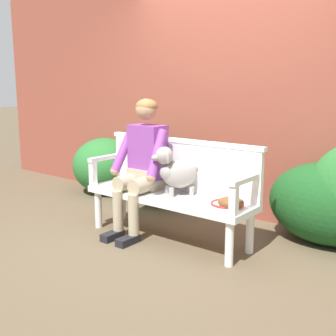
% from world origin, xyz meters
% --- Properties ---
extents(ground_plane, '(40.00, 40.00, 0.00)m').
position_xyz_m(ground_plane, '(0.00, 0.00, 0.00)').
color(ground_plane, brown).
extents(brick_garden_fence, '(8.00, 0.30, 2.71)m').
position_xyz_m(brick_garden_fence, '(0.00, 1.21, 1.35)').
color(brick_garden_fence, brown).
rests_on(brick_garden_fence, ground).
extents(hedge_bush_far_right, '(1.08, 0.72, 0.75)m').
position_xyz_m(hedge_bush_far_right, '(1.20, 0.81, 0.38)').
color(hedge_bush_far_right, '#194C1E').
rests_on(hedge_bush_far_right, ground).
extents(hedge_bush_far_left, '(0.92, 0.55, 0.84)m').
position_xyz_m(hedge_bush_far_left, '(-0.81, 0.84, 0.42)').
color(hedge_bush_far_left, '#194C1E').
rests_on(hedge_bush_far_left, ground).
extents(hedge_bush_mid_left, '(0.87, 0.83, 0.73)m').
position_xyz_m(hedge_bush_mid_left, '(-1.74, 0.85, 0.37)').
color(hedge_bush_mid_left, '#286B2D').
rests_on(hedge_bush_mid_left, ground).
extents(garden_bench, '(1.69, 0.47, 0.44)m').
position_xyz_m(garden_bench, '(0.00, 0.00, 0.38)').
color(garden_bench, white).
rests_on(garden_bench, ground).
extents(bench_backrest, '(1.73, 0.06, 0.50)m').
position_xyz_m(bench_backrest, '(0.00, 0.20, 0.69)').
color(bench_backrest, white).
rests_on(bench_backrest, garden_bench).
extents(bench_armrest_left_end, '(0.06, 0.47, 0.28)m').
position_xyz_m(bench_armrest_left_end, '(-0.81, -0.08, 0.64)').
color(bench_armrest_left_end, white).
rests_on(bench_armrest_left_end, garden_bench).
extents(bench_armrest_right_end, '(0.06, 0.47, 0.28)m').
position_xyz_m(bench_armrest_right_end, '(0.81, -0.08, 0.64)').
color(bench_armrest_right_end, white).
rests_on(bench_armrest_right_end, garden_bench).
extents(person_seated, '(0.56, 0.63, 1.31)m').
position_xyz_m(person_seated, '(-0.30, -0.01, 0.71)').
color(person_seated, black).
rests_on(person_seated, ground).
extents(dog_on_bench, '(0.36, 0.43, 0.46)m').
position_xyz_m(dog_on_bench, '(0.07, 0.03, 0.66)').
color(dog_on_bench, gray).
rests_on(dog_on_bench, garden_bench).
extents(tennis_racket, '(0.38, 0.58, 0.03)m').
position_xyz_m(tennis_racket, '(0.60, 0.08, 0.45)').
color(tennis_racket, red).
rests_on(tennis_racket, garden_bench).
extents(baseball_glove, '(0.27, 0.24, 0.09)m').
position_xyz_m(baseball_glove, '(0.67, -0.01, 0.48)').
color(baseball_glove, brown).
rests_on(baseball_glove, garden_bench).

